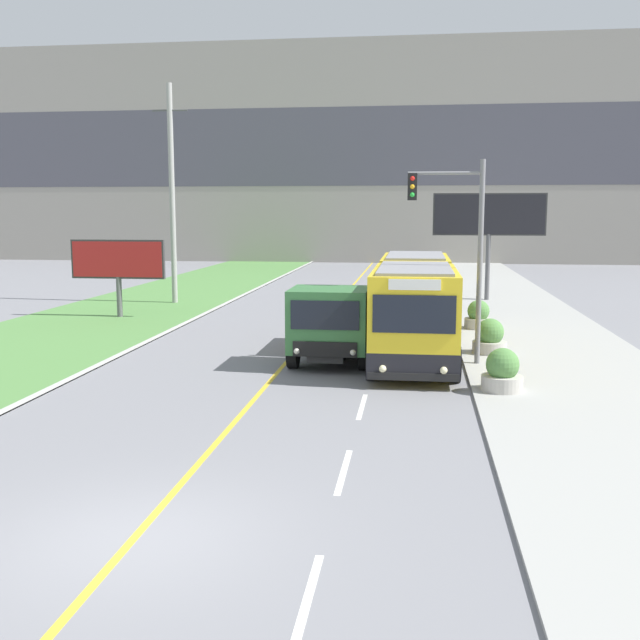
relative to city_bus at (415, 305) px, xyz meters
name	(u,v)px	position (x,y,z in m)	size (l,w,h in m)	color
ground_plane	(134,538)	(-3.96, -15.49, -1.56)	(300.00, 300.00, 0.00)	slate
lane_marking_centre	(215,471)	(-3.55, -12.60, -1.56)	(2.88, 140.00, 0.01)	gold
apartment_block_background	(376,155)	(-3.96, 47.08, 8.38)	(80.00, 8.04, 19.88)	gray
city_bus	(415,305)	(0.00, 0.00, 0.00)	(2.61, 11.97, 3.08)	yellow
dump_truck	(332,324)	(-2.53, -2.42, -0.35)	(2.44, 6.12, 2.41)	black
car_distant	(412,295)	(-0.15, 10.85, -0.87)	(1.80, 4.30, 1.45)	#2D4784
utility_pole_far	(172,194)	(-12.29, 11.67, 3.98)	(1.80, 0.28, 10.98)	#9E9E99
traffic_light_mast	(460,236)	(1.31, -2.40, 2.38)	(2.28, 0.32, 6.22)	slate
billboard_large	(489,218)	(3.73, 14.54, 2.78)	(5.77, 0.24, 5.62)	#59595B
billboard_small	(118,262)	(-13.06, 6.29, 0.93)	(4.25, 0.24, 3.45)	#59595B
planter_round_near	(502,372)	(2.30, -5.90, -1.00)	(1.07, 1.07, 1.12)	#B7B2A8
planter_round_second	(490,338)	(2.47, -0.64, -0.99)	(1.12, 1.12, 1.14)	#B7B2A8
planter_round_third	(478,316)	(2.51, 4.61, -0.99)	(1.08, 1.08, 1.13)	#B7B2A8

